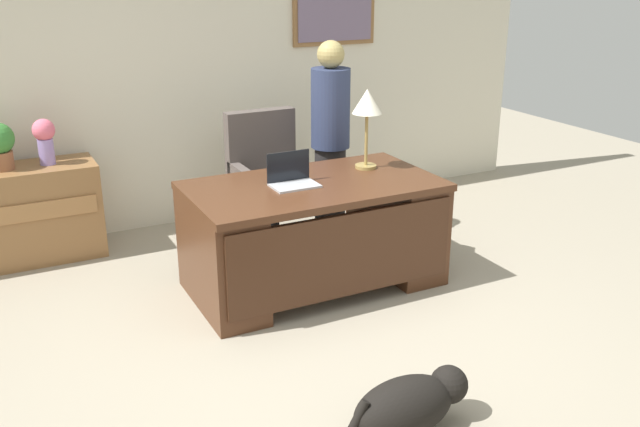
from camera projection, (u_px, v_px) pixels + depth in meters
ground_plane at (327, 344)px, 4.36m from camera, size 12.00×12.00×0.00m
back_wall at (191, 70)px, 6.08m from camera, size 7.00×0.16×2.70m
desk at (315, 232)px, 5.00m from camera, size 1.76×0.97×0.78m
credenza at (9, 217)px, 5.42m from camera, size 1.36×0.50×0.76m
armchair at (269, 184)px, 5.85m from camera, size 0.60×0.59×1.08m
person_standing at (330, 140)px, 5.77m from camera, size 0.32×0.32×1.66m
dog_lying at (410, 404)px, 3.50m from camera, size 0.74×0.33×0.30m
laptop at (292, 177)px, 4.84m from camera, size 0.32×0.22×0.23m
desk_lamp at (367, 106)px, 5.10m from camera, size 0.22×0.22×0.59m
vase_with_flowers at (45, 138)px, 5.37m from camera, size 0.17×0.17×0.36m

